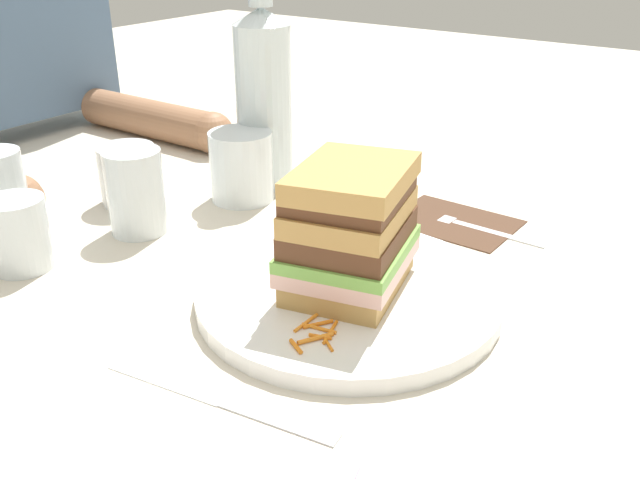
% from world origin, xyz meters
% --- Properties ---
extents(ground_plane, '(3.00, 3.00, 0.00)m').
position_xyz_m(ground_plane, '(0.00, 0.00, 0.00)').
color(ground_plane, beige).
extents(main_plate, '(0.28, 0.28, 0.02)m').
position_xyz_m(main_plate, '(-0.00, -0.01, 0.01)').
color(main_plate, white).
rests_on(main_plate, ground_plane).
extents(sandwich, '(0.14, 0.13, 0.12)m').
position_xyz_m(sandwich, '(-0.00, -0.01, 0.07)').
color(sandwich, tan).
rests_on(sandwich, main_plate).
extents(carrot_shred_0, '(0.03, 0.00, 0.00)m').
position_xyz_m(carrot_shred_0, '(-0.08, -0.01, 0.02)').
color(carrot_shred_0, orange).
rests_on(carrot_shred_0, main_plate).
extents(carrot_shred_1, '(0.01, 0.03, 0.00)m').
position_xyz_m(carrot_shred_1, '(-0.08, -0.03, 0.02)').
color(carrot_shred_1, orange).
rests_on(carrot_shred_1, main_plate).
extents(carrot_shred_2, '(0.03, 0.02, 0.00)m').
position_xyz_m(carrot_shred_2, '(-0.09, -0.03, 0.02)').
color(carrot_shred_2, orange).
rests_on(carrot_shred_2, main_plate).
extents(carrot_shred_3, '(0.01, 0.02, 0.00)m').
position_xyz_m(carrot_shred_3, '(-0.11, -0.03, 0.02)').
color(carrot_shred_3, orange).
rests_on(carrot_shred_3, main_plate).
extents(carrot_shred_4, '(0.01, 0.02, 0.00)m').
position_xyz_m(carrot_shred_4, '(-0.09, -0.03, 0.02)').
color(carrot_shred_4, orange).
rests_on(carrot_shred_4, main_plate).
extents(carrot_shred_5, '(0.03, 0.01, 0.00)m').
position_xyz_m(carrot_shred_5, '(-0.08, -0.04, 0.02)').
color(carrot_shred_5, orange).
rests_on(carrot_shred_5, main_plate).
extents(carrot_shred_6, '(0.01, 0.02, 0.00)m').
position_xyz_m(carrot_shred_6, '(-0.09, -0.05, 0.02)').
color(carrot_shred_6, orange).
rests_on(carrot_shred_6, main_plate).
extents(carrot_shred_7, '(0.02, 0.02, 0.00)m').
position_xyz_m(carrot_shred_7, '(-0.07, -0.02, 0.02)').
color(carrot_shred_7, orange).
rests_on(carrot_shred_7, main_plate).
extents(carrot_shred_8, '(0.01, 0.02, 0.00)m').
position_xyz_m(carrot_shred_8, '(0.10, 0.01, 0.02)').
color(carrot_shred_8, orange).
rests_on(carrot_shred_8, main_plate).
extents(carrot_shred_9, '(0.02, 0.01, 0.00)m').
position_xyz_m(carrot_shred_9, '(0.08, 0.00, 0.02)').
color(carrot_shred_9, orange).
rests_on(carrot_shred_9, main_plate).
extents(carrot_shred_10, '(0.01, 0.03, 0.00)m').
position_xyz_m(carrot_shred_10, '(0.06, 0.00, 0.02)').
color(carrot_shred_10, orange).
rests_on(carrot_shred_10, main_plate).
extents(carrot_shred_11, '(0.01, 0.03, 0.00)m').
position_xyz_m(carrot_shred_11, '(0.08, 0.02, 0.02)').
color(carrot_shred_11, orange).
rests_on(carrot_shred_11, main_plate).
extents(carrot_shred_12, '(0.03, 0.00, 0.00)m').
position_xyz_m(carrot_shred_12, '(0.08, 0.02, 0.02)').
color(carrot_shred_12, orange).
rests_on(carrot_shred_12, main_plate).
extents(napkin_dark, '(0.11, 0.14, 0.00)m').
position_xyz_m(napkin_dark, '(0.22, -0.01, 0.00)').
color(napkin_dark, '#4C3323').
rests_on(napkin_dark, ground_plane).
extents(fork, '(0.02, 0.17, 0.00)m').
position_xyz_m(fork, '(0.22, -0.03, 0.00)').
color(fork, silver).
rests_on(fork, napkin_dark).
extents(knife, '(0.04, 0.20, 0.00)m').
position_xyz_m(knife, '(-0.18, -0.01, 0.00)').
color(knife, silver).
rests_on(knife, ground_plane).
extents(juice_glass, '(0.08, 0.08, 0.09)m').
position_xyz_m(juice_glass, '(0.13, 0.24, 0.04)').
color(juice_glass, white).
rests_on(juice_glass, ground_plane).
extents(water_bottle, '(0.07, 0.07, 0.26)m').
position_xyz_m(water_bottle, '(0.19, 0.25, 0.12)').
color(water_bottle, silver).
rests_on(water_bottle, ground_plane).
extents(empty_tumbler_1, '(0.06, 0.06, 0.10)m').
position_xyz_m(empty_tumbler_1, '(-0.01, 0.27, 0.05)').
color(empty_tumbler_1, silver).
rests_on(empty_tumbler_1, ground_plane).
extents(empty_tumbler_2, '(0.06, 0.06, 0.07)m').
position_xyz_m(empty_tumbler_2, '(-0.13, 0.30, 0.04)').
color(empty_tumbler_2, silver).
rests_on(empty_tumbler_2, ground_plane).
extents(empty_tumbler_3, '(0.07, 0.07, 0.07)m').
position_xyz_m(empty_tumbler_3, '(0.05, 0.35, 0.04)').
color(empty_tumbler_3, silver).
rests_on(empty_tumbler_3, ground_plane).
extents(side_plate, '(0.19, 0.19, 0.01)m').
position_xyz_m(side_plate, '(-0.32, 0.05, 0.01)').
color(side_plate, white).
rests_on(side_plate, ground_plane).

